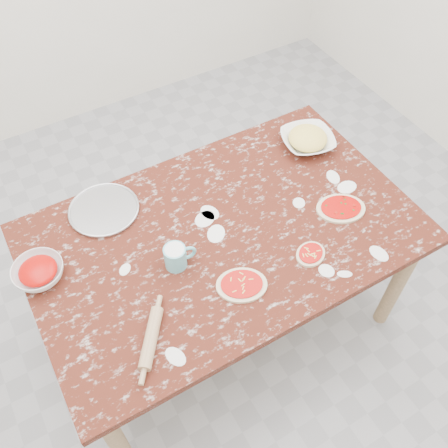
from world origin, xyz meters
TOP-DOWN VIEW (x-y plane):
  - ground at (0.00, 0.00)m, footprint 4.00×4.00m
  - worktable at (0.00, 0.00)m, footprint 1.60×1.00m
  - pizza_tray at (-0.39, 0.35)m, footprint 0.36×0.36m
  - sauce_bowl at (-0.73, 0.16)m, footprint 0.26×0.26m
  - cheese_bowl at (0.61, 0.25)m, footprint 0.30×0.30m
  - flour_mug at (-0.24, -0.05)m, footprint 0.13×0.09m
  - pizza_left at (-0.07, -0.26)m, footprint 0.24×0.22m
  - pizza_mid at (0.24, -0.28)m, footprint 0.16×0.15m
  - pizza_right at (0.49, -0.15)m, footprint 0.26×0.23m
  - rolling_pin at (-0.47, -0.30)m, footprint 0.17×0.21m

SIDE VIEW (x-z plane):
  - ground at x=0.00m, z-range 0.00..0.00m
  - worktable at x=0.00m, z-range 0.29..1.04m
  - pizza_tray at x=-0.39m, z-range 0.75..0.76m
  - pizza_right at x=0.49m, z-range 0.75..0.77m
  - pizza_left at x=-0.07m, z-range 0.75..0.77m
  - pizza_mid at x=0.24m, z-range 0.75..0.77m
  - rolling_pin at x=-0.47m, z-range 0.75..0.80m
  - cheese_bowl at x=0.61m, z-range 0.75..0.81m
  - sauce_bowl at x=-0.73m, z-range 0.75..0.81m
  - flour_mug at x=-0.24m, z-range 0.75..0.85m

